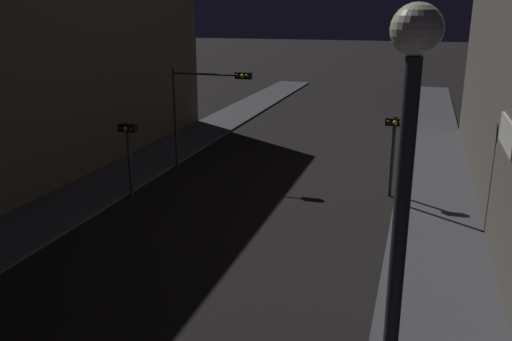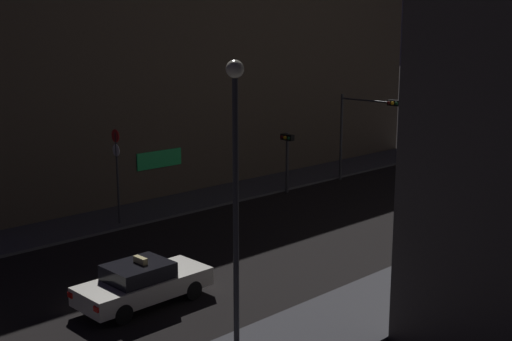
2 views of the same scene
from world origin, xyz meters
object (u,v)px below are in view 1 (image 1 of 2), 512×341
Objects in this scene: street_lamp_far_block at (416,97)px; traffic_light_right_kerb at (394,139)px; street_lamp_near_block at (396,279)px; traffic_light_overhead at (204,98)px; traffic_light_left_kerb at (128,143)px.

traffic_light_right_kerb is at bearing 118.79° from street_lamp_far_block.
traffic_light_overhead is at bearing 117.92° from street_lamp_near_block.
traffic_light_left_kerb is at bearing -108.61° from traffic_light_overhead.
traffic_light_left_kerb is at bearing 129.02° from street_lamp_near_block.
street_lamp_near_block reaches higher than traffic_light_overhead.
street_lamp_near_block reaches higher than traffic_light_right_kerb.
street_lamp_near_block is at bearing -89.63° from street_lamp_far_block.
traffic_light_overhead is 0.65× the size of street_lamp_near_block.
traffic_light_overhead is 5.11m from traffic_light_left_kerb.
traffic_light_left_kerb is 0.93× the size of traffic_light_right_kerb.
street_lamp_far_block is at bearing -14.90° from traffic_light_overhead.
street_lamp_near_block is at bearing -62.08° from traffic_light_overhead.
street_lamp_near_block is (11.71, -14.45, 2.83)m from traffic_light_left_kerb.
traffic_light_overhead is 0.70× the size of street_lamp_far_block.
traffic_light_left_kerb is 18.81m from street_lamp_near_block.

